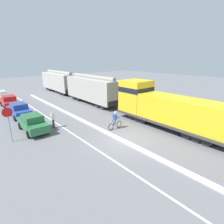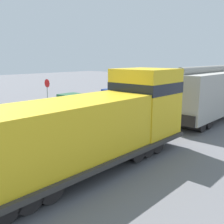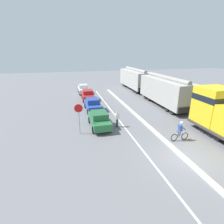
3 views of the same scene
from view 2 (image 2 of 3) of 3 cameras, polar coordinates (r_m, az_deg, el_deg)
ground_plane at (r=16.17m, az=-17.20°, el=-5.91°), size 120.00×120.00×0.00m
median_curb at (r=19.70m, az=-2.02°, el=-2.02°), size 0.36×36.00×0.16m
lane_stripe at (r=21.43m, az=-6.60°, el=-1.18°), size 0.14×36.00×0.01m
locomotive at (r=11.47m, az=-3.21°, el=-3.22°), size 3.10×11.61×4.20m
hopper_car_lead at (r=21.57m, az=20.63°, el=3.83°), size 2.90×10.60×4.18m
parked_car_green at (r=23.73m, az=-8.79°, el=2.01°), size 1.86×4.22×1.62m
parked_car_blue at (r=27.29m, az=0.28°, el=3.40°), size 1.91×4.24×1.62m
parked_car_red at (r=31.42m, az=6.93°, el=4.41°), size 1.91×4.24×1.62m
parked_car_white at (r=35.61m, az=11.24°, el=5.12°), size 1.84×4.20×1.62m
cyclist at (r=16.25m, az=-7.58°, el=-2.40°), size 1.71×0.48×1.71m
stop_sign at (r=24.54m, az=-13.92°, el=4.97°), size 0.76×0.08×2.88m
pedestrian_by_cars at (r=22.10m, az=-6.90°, el=1.44°), size 0.34×0.22×1.62m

